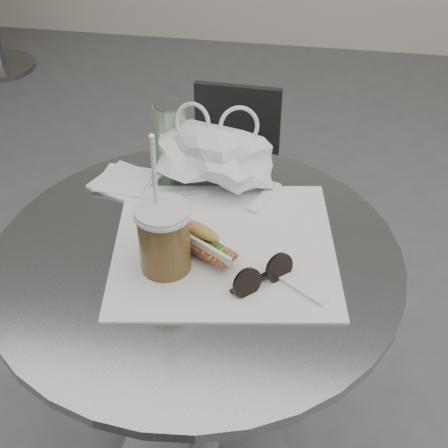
% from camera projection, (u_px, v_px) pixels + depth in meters
% --- Properties ---
extents(cafe_table, '(0.76, 0.76, 0.74)m').
position_uv_depth(cafe_table, '(200.00, 351.00, 1.32)').
color(cafe_table, slate).
rests_on(cafe_table, ground).
extents(chair_far, '(0.34, 0.35, 0.65)m').
position_uv_depth(chair_far, '(229.00, 205.00, 2.01)').
color(chair_far, '#2D2C2F').
rests_on(chair_far, ground).
extents(sandwich_paper, '(0.46, 0.45, 0.00)m').
position_uv_depth(sandwich_paper, '(224.00, 246.00, 1.16)').
color(sandwich_paper, white).
rests_on(sandwich_paper, cafe_table).
extents(banh_mi, '(0.19, 0.16, 0.06)m').
position_uv_depth(banh_mi, '(200.00, 241.00, 1.12)').
color(banh_mi, '#B29243').
rests_on(banh_mi, sandwich_paper).
extents(iced_coffee, '(0.10, 0.10, 0.28)m').
position_uv_depth(iced_coffee, '(164.00, 238.00, 1.07)').
color(iced_coffee, brown).
rests_on(iced_coffee, cafe_table).
extents(sunglasses, '(0.11, 0.10, 0.06)m').
position_uv_depth(sunglasses, '(262.00, 277.00, 1.07)').
color(sunglasses, black).
rests_on(sunglasses, cafe_table).
extents(plastic_bag, '(0.24, 0.19, 0.12)m').
position_uv_depth(plastic_bag, '(214.00, 156.00, 1.30)').
color(plastic_bag, silver).
rests_on(plastic_bag, cafe_table).
extents(napkin_stack, '(0.15, 0.15, 0.01)m').
position_uv_depth(napkin_stack, '(124.00, 181.00, 1.32)').
color(napkin_stack, white).
rests_on(napkin_stack, cafe_table).
extents(drink_can, '(0.07, 0.07, 0.14)m').
position_uv_depth(drink_can, '(171.00, 132.00, 1.36)').
color(drink_can, '#6CA661').
rests_on(drink_can, cafe_table).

